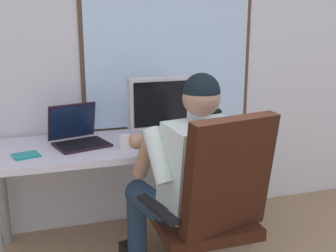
% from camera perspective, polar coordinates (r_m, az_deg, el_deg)
% --- Properties ---
extents(wall_rear, '(5.94, 0.08, 2.54)m').
position_cam_1_polar(wall_rear, '(2.89, -7.05, 10.26)').
color(wall_rear, silver).
rests_on(wall_rear, ground).
extents(desk, '(1.74, 0.66, 0.73)m').
position_cam_1_polar(desk, '(2.63, -5.87, -4.00)').
color(desk, gray).
rests_on(desk, ground).
extents(office_chair, '(0.64, 0.59, 1.07)m').
position_cam_1_polar(office_chair, '(2.01, 6.67, -10.94)').
color(office_chair, black).
rests_on(office_chair, ground).
extents(person_seated, '(0.61, 0.82, 1.23)m').
position_cam_1_polar(person_seated, '(2.20, 2.59, -7.28)').
color(person_seated, '#22344C').
rests_on(person_seated, ground).
extents(crt_monitor, '(0.41, 0.21, 0.41)m').
position_cam_1_polar(crt_monitor, '(2.63, -1.35, 3.03)').
color(crt_monitor, beige).
rests_on(crt_monitor, desk).
extents(laptop, '(0.39, 0.38, 0.25)m').
position_cam_1_polar(laptop, '(2.60, -12.84, -1.07)').
color(laptop, black).
rests_on(laptop, desk).
extents(wine_glass, '(0.07, 0.07, 0.14)m').
position_cam_1_polar(wine_glass, '(2.68, 8.38, 0.28)').
color(wine_glass, silver).
rests_on(wine_glass, desk).
extents(desk_speaker, '(0.08, 0.09, 0.15)m').
position_cam_1_polar(desk_speaker, '(2.90, 6.85, 0.92)').
color(desk_speaker, black).
rests_on(desk_speaker, desk).
extents(cd_case, '(0.17, 0.16, 0.01)m').
position_cam_1_polar(cd_case, '(2.44, -19.62, -3.97)').
color(cd_case, '#0F8E8C').
rests_on(cd_case, desk).
extents(coffee_mug, '(0.07, 0.07, 0.09)m').
position_cam_1_polar(coffee_mug, '(2.44, -6.24, -2.27)').
color(coffee_mug, silver).
rests_on(coffee_mug, desk).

